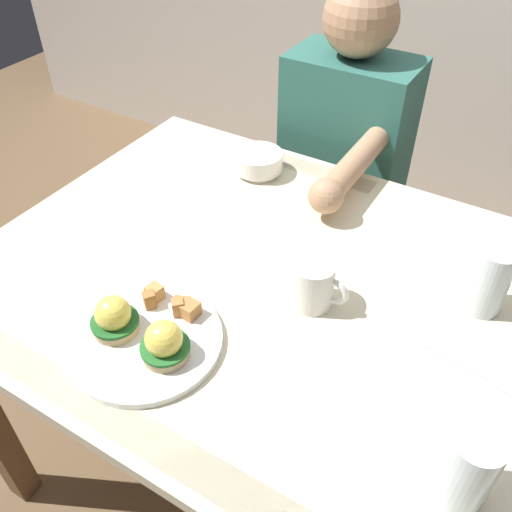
% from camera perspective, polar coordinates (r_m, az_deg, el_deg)
% --- Properties ---
extents(ground_plane, '(6.00, 6.00, 0.00)m').
position_cam_1_polar(ground_plane, '(1.67, 1.45, -21.15)').
color(ground_plane, brown).
extents(dining_table, '(1.20, 0.90, 0.74)m').
position_cam_1_polar(dining_table, '(1.15, 1.97, -6.27)').
color(dining_table, beige).
rests_on(dining_table, ground_plane).
extents(eggs_benedict_plate, '(0.27, 0.27, 0.09)m').
position_cam_1_polar(eggs_benedict_plate, '(0.97, -11.63, -8.02)').
color(eggs_benedict_plate, white).
rests_on(eggs_benedict_plate, dining_table).
extents(fruit_bowl, '(0.12, 0.12, 0.05)m').
position_cam_1_polar(fruit_bowl, '(1.37, 0.23, 9.79)').
color(fruit_bowl, white).
rests_on(fruit_bowl, dining_table).
extents(coffee_mug, '(0.11, 0.08, 0.09)m').
position_cam_1_polar(coffee_mug, '(1.00, 6.07, -2.82)').
color(coffee_mug, white).
rests_on(coffee_mug, dining_table).
extents(fork, '(0.16, 0.04, 0.00)m').
position_cam_1_polar(fork, '(0.99, 22.17, -11.15)').
color(fork, silver).
rests_on(fork, dining_table).
extents(water_glass_near, '(0.07, 0.07, 0.13)m').
position_cam_1_polar(water_glass_near, '(0.82, 21.13, -20.17)').
color(water_glass_near, silver).
rests_on(water_glass_near, dining_table).
extents(water_glass_far, '(0.07, 0.07, 0.14)m').
position_cam_1_polar(water_glass_far, '(1.07, 23.06, -2.57)').
color(water_glass_far, silver).
rests_on(water_glass_far, dining_table).
extents(diner_person, '(0.34, 0.54, 1.14)m').
position_cam_1_polar(diner_person, '(1.61, 8.84, 9.50)').
color(diner_person, '#33333D').
rests_on(diner_person, ground_plane).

